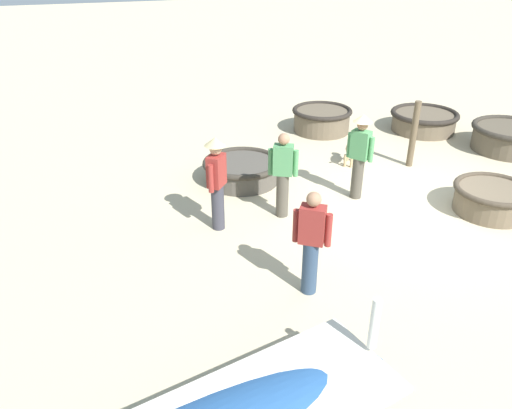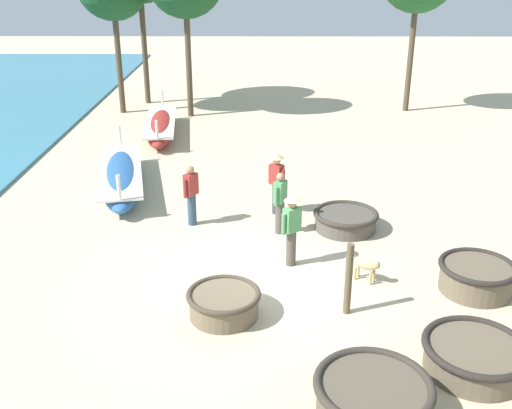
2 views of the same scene
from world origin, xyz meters
name	(u,v)px [view 1 (image 1 of 2)]	position (x,y,z in m)	size (l,w,h in m)	color
ground_plane	(404,209)	(0.00, 0.00, 0.00)	(80.00, 80.00, 0.00)	#C6B793
coracle_far_left	(424,120)	(3.60, -3.03, 0.29)	(1.75, 1.75, 0.53)	brown
coracle_weathered	(242,170)	(2.21, 2.45, 0.26)	(1.62, 1.62, 0.47)	#4C473F
coracle_tilted	(510,137)	(1.75, -4.09, 0.34)	(1.79, 1.79, 0.62)	brown
coracle_nearest	(322,119)	(4.47, -0.49, 0.33)	(1.56, 1.56, 0.62)	brown
coracle_center	(492,198)	(-0.61, -1.44, 0.28)	(1.42, 1.42, 0.52)	brown
fisherman_crouching	(311,241)	(-1.65, 2.72, 0.84)	(0.38, 0.45, 1.57)	#2D425B
fisherman_hauling	(360,151)	(0.76, 0.60, 0.96)	(0.45, 0.38, 1.67)	#4C473D
fisherman_standing_left	(217,178)	(0.50, 3.45, 0.96)	(0.42, 0.39, 1.67)	#383842
fisherman_standing_right	(283,173)	(0.56, 2.23, 0.84)	(0.36, 0.47, 1.57)	#4C473D
dog	(351,148)	(2.30, -0.13, 0.37)	(0.57, 0.48, 0.55)	tan
mooring_post_mid_beach	(414,134)	(1.74, -1.32, 0.73)	(0.14, 0.14, 1.47)	brown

